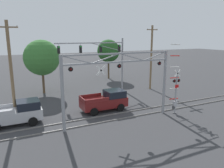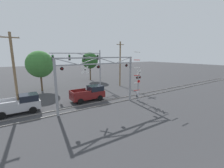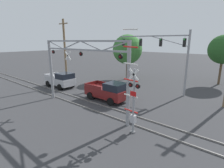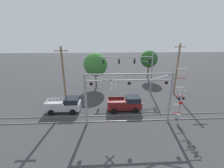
{
  "view_description": "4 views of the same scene",
  "coord_description": "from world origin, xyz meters",
  "px_view_note": "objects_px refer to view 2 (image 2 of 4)",
  "views": [
    {
      "loc": [
        -8.95,
        -0.2,
        7.79
      ],
      "look_at": [
        -1.31,
        15.55,
        3.92
      ],
      "focal_mm": 35.0,
      "sensor_mm": 36.0,
      "label": 1
    },
    {
      "loc": [
        -8.71,
        0.54,
        6.69
      ],
      "look_at": [
        1.61,
        16.17,
        2.96
      ],
      "focal_mm": 24.0,
      "sensor_mm": 36.0,
      "label": 2
    },
    {
      "loc": [
        12.14,
        6.64,
        6.3
      ],
      "look_at": [
        1.74,
        18.95,
        2.3
      ],
      "focal_mm": 28.0,
      "sensor_mm": 36.0,
      "label": 3
    },
    {
      "loc": [
        -2.87,
        0.34,
        10.43
      ],
      "look_at": [
        -1.84,
        19.92,
        4.12
      ],
      "focal_mm": 24.0,
      "sensor_mm": 36.0,
      "label": 4
    }
  ],
  "objects_px": {
    "crossing_gantry": "(98,76)",
    "utility_pole_left": "(14,72)",
    "background_tree_far_left_verge": "(40,64)",
    "crossing_signal_mast": "(138,84)",
    "pickup_truck_following": "(19,104)",
    "pickup_truck_lead": "(89,93)",
    "traffic_signal_span": "(88,62)",
    "utility_pole_right": "(120,64)",
    "background_tree_beyond_span": "(90,61)"
  },
  "relations": [
    {
      "from": "utility_pole_right",
      "to": "traffic_signal_span",
      "type": "bearing_deg",
      "value": 170.81
    },
    {
      "from": "utility_pole_left",
      "to": "background_tree_far_left_verge",
      "type": "xyz_separation_m",
      "value": [
        4.02,
        9.22,
        0.21
      ]
    },
    {
      "from": "crossing_signal_mast",
      "to": "background_tree_beyond_span",
      "type": "height_order",
      "value": "background_tree_beyond_span"
    },
    {
      "from": "background_tree_far_left_verge",
      "to": "crossing_gantry",
      "type": "bearing_deg",
      "value": -71.27
    },
    {
      "from": "pickup_truck_lead",
      "to": "background_tree_far_left_verge",
      "type": "xyz_separation_m",
      "value": [
        -4.81,
        10.23,
        3.87
      ]
    },
    {
      "from": "crossing_signal_mast",
      "to": "pickup_truck_following",
      "type": "xyz_separation_m",
      "value": [
        -14.59,
        4.05,
        -1.38
      ]
    },
    {
      "from": "pickup_truck_following",
      "to": "utility_pole_left",
      "type": "bearing_deg",
      "value": 94.31
    },
    {
      "from": "crossing_gantry",
      "to": "crossing_signal_mast",
      "type": "xyz_separation_m",
      "value": [
        6.03,
        -0.69,
        -1.68
      ]
    },
    {
      "from": "crossing_signal_mast",
      "to": "utility_pole_left",
      "type": "relative_size",
      "value": 0.77
    },
    {
      "from": "utility_pole_left",
      "to": "background_tree_far_left_verge",
      "type": "relative_size",
      "value": 1.25
    },
    {
      "from": "crossing_gantry",
      "to": "background_tree_beyond_span",
      "type": "xyz_separation_m",
      "value": [
        7.99,
        19.38,
        0.98
      ]
    },
    {
      "from": "crossing_gantry",
      "to": "background_tree_far_left_verge",
      "type": "distance_m",
      "value": 14.4
    },
    {
      "from": "pickup_truck_following",
      "to": "background_tree_beyond_span",
      "type": "distance_m",
      "value": 23.38
    },
    {
      "from": "crossing_signal_mast",
      "to": "utility_pole_right",
      "type": "distance_m",
      "value": 11.01
    },
    {
      "from": "pickup_truck_following",
      "to": "background_tree_far_left_verge",
      "type": "relative_size",
      "value": 0.65
    },
    {
      "from": "crossing_gantry",
      "to": "pickup_truck_following",
      "type": "relative_size",
      "value": 2.23
    },
    {
      "from": "crossing_gantry",
      "to": "utility_pole_left",
      "type": "height_order",
      "value": "utility_pole_left"
    },
    {
      "from": "utility_pole_right",
      "to": "pickup_truck_lead",
      "type": "bearing_deg",
      "value": -149.51
    },
    {
      "from": "crossing_signal_mast",
      "to": "background_tree_beyond_span",
      "type": "distance_m",
      "value": 20.34
    },
    {
      "from": "pickup_truck_lead",
      "to": "utility_pole_right",
      "type": "height_order",
      "value": "utility_pole_right"
    },
    {
      "from": "utility_pole_left",
      "to": "background_tree_far_left_verge",
      "type": "bearing_deg",
      "value": 66.43
    },
    {
      "from": "traffic_signal_span",
      "to": "pickup_truck_following",
      "type": "bearing_deg",
      "value": -149.76
    },
    {
      "from": "pickup_truck_lead",
      "to": "utility_pole_right",
      "type": "bearing_deg",
      "value": 30.49
    },
    {
      "from": "traffic_signal_span",
      "to": "background_tree_beyond_span",
      "type": "xyz_separation_m",
      "value": [
        4.6,
        9.04,
        -0.12
      ]
    },
    {
      "from": "utility_pole_left",
      "to": "utility_pole_right",
      "type": "xyz_separation_m",
      "value": [
        18.79,
        4.85,
        0.06
      ]
    },
    {
      "from": "crossing_gantry",
      "to": "background_tree_far_left_verge",
      "type": "xyz_separation_m",
      "value": [
        -4.61,
        13.61,
        0.81
      ]
    },
    {
      "from": "pickup_truck_lead",
      "to": "pickup_truck_following",
      "type": "distance_m",
      "value": 8.75
    },
    {
      "from": "pickup_truck_following",
      "to": "utility_pole_left",
      "type": "distance_m",
      "value": 3.81
    },
    {
      "from": "utility_pole_right",
      "to": "background_tree_far_left_verge",
      "type": "bearing_deg",
      "value": 163.52
    },
    {
      "from": "utility_pole_left",
      "to": "background_tree_beyond_span",
      "type": "distance_m",
      "value": 22.39
    },
    {
      "from": "crossing_signal_mast",
      "to": "utility_pole_right",
      "type": "xyz_separation_m",
      "value": [
        4.13,
        9.93,
        2.34
      ]
    },
    {
      "from": "background_tree_beyond_span",
      "to": "traffic_signal_span",
      "type": "bearing_deg",
      "value": -116.94
    },
    {
      "from": "crossing_gantry",
      "to": "utility_pole_left",
      "type": "bearing_deg",
      "value": 153.02
    },
    {
      "from": "crossing_signal_mast",
      "to": "pickup_truck_following",
      "type": "relative_size",
      "value": 1.49
    },
    {
      "from": "crossing_gantry",
      "to": "pickup_truck_following",
      "type": "height_order",
      "value": "crossing_gantry"
    },
    {
      "from": "utility_pole_left",
      "to": "traffic_signal_span",
      "type": "bearing_deg",
      "value": 26.28
    },
    {
      "from": "background_tree_beyond_span",
      "to": "utility_pole_left",
      "type": "bearing_deg",
      "value": -137.97
    },
    {
      "from": "pickup_truck_lead",
      "to": "pickup_truck_following",
      "type": "height_order",
      "value": "same"
    },
    {
      "from": "crossing_signal_mast",
      "to": "pickup_truck_lead",
      "type": "distance_m",
      "value": 7.24
    },
    {
      "from": "crossing_gantry",
      "to": "traffic_signal_span",
      "type": "height_order",
      "value": "traffic_signal_span"
    },
    {
      "from": "crossing_gantry",
      "to": "utility_pole_right",
      "type": "relative_size",
      "value": 1.14
    },
    {
      "from": "utility_pole_right",
      "to": "background_tree_far_left_verge",
      "type": "relative_size",
      "value": 1.26
    },
    {
      "from": "utility_pole_right",
      "to": "background_tree_beyond_span",
      "type": "relative_size",
      "value": 1.29
    },
    {
      "from": "crossing_gantry",
      "to": "traffic_signal_span",
      "type": "relative_size",
      "value": 1.1
    },
    {
      "from": "utility_pole_left",
      "to": "pickup_truck_following",
      "type": "bearing_deg",
      "value": -85.69
    },
    {
      "from": "crossing_gantry",
      "to": "utility_pole_right",
      "type": "xyz_separation_m",
      "value": [
        10.16,
        9.24,
        0.66
      ]
    },
    {
      "from": "traffic_signal_span",
      "to": "utility_pole_right",
      "type": "relative_size",
      "value": 1.04
    },
    {
      "from": "pickup_truck_lead",
      "to": "background_tree_far_left_verge",
      "type": "relative_size",
      "value": 0.66
    },
    {
      "from": "background_tree_far_left_verge",
      "to": "crossing_signal_mast",
      "type": "bearing_deg",
      "value": -53.34
    },
    {
      "from": "crossing_signal_mast",
      "to": "pickup_truck_lead",
      "type": "relative_size",
      "value": 1.46
    }
  ]
}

